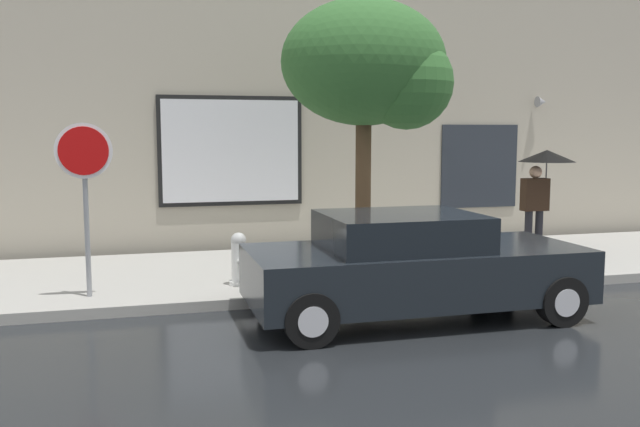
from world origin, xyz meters
TOP-DOWN VIEW (x-y plane):
  - ground_plane at (0.00, 0.00)m, footprint 60.00×60.00m
  - sidewalk at (0.00, 3.00)m, footprint 20.00×4.00m
  - building_facade at (-0.01, 5.50)m, footprint 20.00×0.67m
  - parked_car at (-0.37, 0.01)m, footprint 4.36×1.94m
  - fire_hydrant at (-2.37, 1.90)m, footprint 0.30×0.44m
  - pedestrian_with_umbrella at (3.42, 2.87)m, footprint 1.03×1.03m
  - street_tree at (-0.24, 1.97)m, footprint 2.59×2.20m
  - stop_sign at (-4.49, 1.68)m, footprint 0.76×0.10m

SIDE VIEW (x-z plane):
  - ground_plane at x=0.00m, z-range 0.00..0.00m
  - sidewalk at x=0.00m, z-range 0.00..0.15m
  - fire_hydrant at x=-2.37m, z-range 0.14..0.93m
  - parked_car at x=-0.37m, z-range 0.00..1.38m
  - pedestrian_with_umbrella at x=3.42m, z-range 0.74..2.70m
  - stop_sign at x=-4.49m, z-range 0.64..3.05m
  - street_tree at x=-0.24m, z-range 1.25..5.57m
  - building_facade at x=-0.01m, z-range -0.02..6.98m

